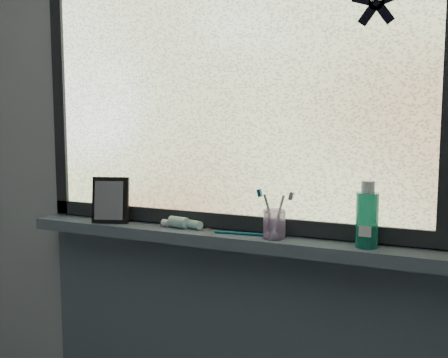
% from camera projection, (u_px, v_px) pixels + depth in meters
% --- Properties ---
extents(wall_back, '(3.00, 0.01, 2.50)m').
position_uv_depth(wall_back, '(249.00, 162.00, 1.66)').
color(wall_back, '#9EA3A8').
rests_on(wall_back, ground).
extents(windowsill, '(1.62, 0.14, 0.04)m').
position_uv_depth(windowsill, '(240.00, 240.00, 1.62)').
color(windowsill, '#4A5663').
rests_on(windowsill, wall_back).
extents(window_pane, '(1.50, 0.01, 1.00)m').
position_uv_depth(window_pane, '(247.00, 76.00, 1.61)').
color(window_pane, silver).
rests_on(window_pane, wall_back).
extents(frame_bottom, '(1.60, 0.03, 0.05)m').
position_uv_depth(frame_bottom, '(246.00, 222.00, 1.66)').
color(frame_bottom, black).
rests_on(frame_bottom, windowsill).
extents(frame_left, '(0.05, 0.03, 1.10)m').
position_uv_depth(frame_left, '(60.00, 84.00, 1.93)').
color(frame_left, black).
rests_on(frame_left, wall_back).
extents(starfish_sticker, '(0.15, 0.02, 0.15)m').
position_uv_depth(starfish_sticker, '(377.00, 2.00, 1.41)').
color(starfish_sticker, black).
rests_on(starfish_sticker, window_pane).
extents(vanity_mirror, '(0.15, 0.10, 0.17)m').
position_uv_depth(vanity_mirror, '(111.00, 200.00, 1.80)').
color(vanity_mirror, black).
rests_on(vanity_mirror, windowsill).
extents(toothpaste_tube, '(0.22, 0.10, 0.04)m').
position_uv_depth(toothpaste_tube, '(185.00, 223.00, 1.71)').
color(toothpaste_tube, white).
rests_on(toothpaste_tube, windowsill).
extents(toothbrush_cup, '(0.07, 0.07, 0.09)m').
position_uv_depth(toothbrush_cup, '(274.00, 224.00, 1.55)').
color(toothbrush_cup, '#CFAAE1').
rests_on(toothbrush_cup, windowsill).
extents(toothbrush_lying, '(0.21, 0.05, 0.01)m').
position_uv_depth(toothbrush_lying, '(240.00, 233.00, 1.61)').
color(toothbrush_lying, '#0B5266').
rests_on(toothbrush_lying, windowsill).
extents(mouthwash_bottle, '(0.08, 0.08, 0.16)m').
position_uv_depth(mouthwash_bottle, '(367.00, 214.00, 1.44)').
color(mouthwash_bottle, '#1B8D71').
rests_on(mouthwash_bottle, windowsill).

